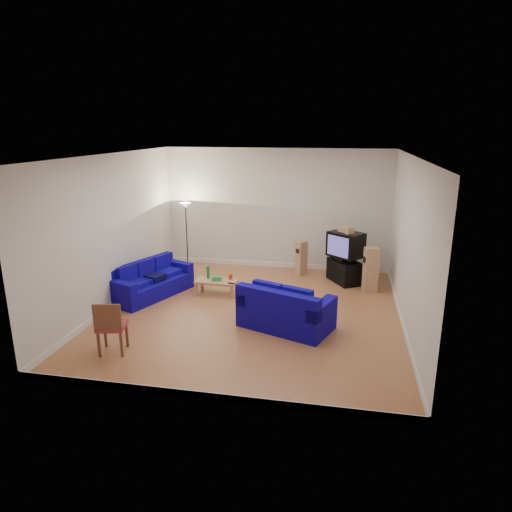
% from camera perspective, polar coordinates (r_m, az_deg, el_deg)
% --- Properties ---
extents(room, '(6.01, 6.51, 3.21)m').
position_cam_1_polar(room, '(9.10, -0.48, 2.01)').
color(room, brown).
rests_on(room, ground).
extents(sofa_three_seat, '(1.54, 2.16, 0.76)m').
position_cam_1_polar(sofa_three_seat, '(10.69, -13.18, -3.34)').
color(sofa_three_seat, '#0B017B').
rests_on(sofa_three_seat, ground).
extents(sofa_loveseat, '(1.92, 1.49, 0.85)m').
position_cam_1_polar(sofa_loveseat, '(8.74, 3.61, -7.06)').
color(sofa_loveseat, '#0B017B').
rests_on(sofa_loveseat, ground).
extents(coffee_table, '(0.96, 0.52, 0.34)m').
position_cam_1_polar(coffee_table, '(10.48, -4.95, -3.31)').
color(coffee_table, tan).
rests_on(coffee_table, ground).
extents(bottle, '(0.09, 0.09, 0.29)m').
position_cam_1_polar(bottle, '(10.56, -6.00, -2.04)').
color(bottle, '#197233').
rests_on(bottle, coffee_table).
extents(tissue_box, '(0.26, 0.19, 0.10)m').
position_cam_1_polar(tissue_box, '(10.44, -4.93, -2.81)').
color(tissue_box, green).
rests_on(tissue_box, coffee_table).
extents(red_canister, '(0.12, 0.12, 0.13)m').
position_cam_1_polar(red_canister, '(10.50, -3.20, -2.58)').
color(red_canister, red).
rests_on(red_canister, coffee_table).
extents(remote, '(0.16, 0.08, 0.02)m').
position_cam_1_polar(remote, '(10.21, -3.11, -3.43)').
color(remote, black).
rests_on(remote, coffee_table).
extents(tv_stand, '(0.90, 1.04, 0.56)m').
position_cam_1_polar(tv_stand, '(11.49, 10.98, -1.88)').
color(tv_stand, black).
rests_on(tv_stand, ground).
extents(av_receiver, '(0.60, 0.62, 0.11)m').
position_cam_1_polar(av_receiver, '(11.43, 10.82, -0.21)').
color(av_receiver, black).
rests_on(av_receiver, tv_stand).
extents(television, '(0.97, 0.93, 0.60)m').
position_cam_1_polar(television, '(11.27, 11.14, 1.43)').
color(television, black).
rests_on(television, av_receiver).
extents(centre_speaker, '(0.40, 0.44, 0.15)m').
position_cam_1_polar(centre_speaker, '(11.18, 11.15, 3.29)').
color(centre_speaker, tan).
rests_on(centre_speaker, television).
extents(speaker_left, '(0.33, 0.33, 0.89)m').
position_cam_1_polar(speaker_left, '(11.86, 5.66, -0.25)').
color(speaker_left, tan).
rests_on(speaker_left, ground).
extents(speaker_right, '(0.37, 0.32, 1.06)m').
position_cam_1_polar(speaker_right, '(10.88, 14.13, -1.69)').
color(speaker_right, tan).
rests_on(speaker_right, ground).
extents(floor_lamp, '(0.31, 0.31, 1.79)m').
position_cam_1_polar(floor_lamp, '(12.28, -8.76, 5.15)').
color(floor_lamp, black).
rests_on(floor_lamp, ground).
extents(dining_chair, '(0.54, 0.54, 0.95)m').
position_cam_1_polar(dining_chair, '(8.08, -17.73, -8.20)').
color(dining_chair, brown).
rests_on(dining_chair, ground).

